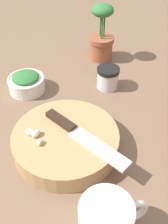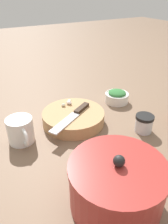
{
  "view_description": "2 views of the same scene",
  "coord_description": "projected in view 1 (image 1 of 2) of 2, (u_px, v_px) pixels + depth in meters",
  "views": [
    {
      "loc": [
        0.46,
        -0.17,
        0.47
      ],
      "look_at": [
        0.01,
        -0.04,
        0.05
      ],
      "focal_mm": 40.0,
      "sensor_mm": 36.0,
      "label": 1
    },
    {
      "loc": [
        0.41,
        0.58,
        0.49
      ],
      "look_at": [
        0.06,
        -0.03,
        0.08
      ],
      "focal_mm": 35.0,
      "sensor_mm": 36.0,
      "label": 2
    }
  ],
  "objects": [
    {
      "name": "chef_knife",
      "position": [
        79.0,
        134.0,
        0.57
      ],
      "size": [
        0.22,
        0.14,
        0.01
      ],
      "rotation": [
        0.0,
        0.0,
        5.24
      ],
      "color": "black",
      "rests_on": "cutting_board"
    },
    {
      "name": "herb_bowl",
      "position": [
        26.0,
        82.0,
        0.76
      ],
      "size": [
        0.11,
        0.11,
        0.06
      ],
      "color": "silver",
      "rests_on": "ground_plane"
    },
    {
      "name": "cutting_board",
      "position": [
        66.0,
        141.0,
        0.59
      ],
      "size": [
        0.25,
        0.25,
        0.05
      ],
      "color": "tan",
      "rests_on": "ground_plane"
    },
    {
      "name": "garlic_cloves",
      "position": [
        34.0,
        134.0,
        0.56
      ],
      "size": [
        0.06,
        0.04,
        0.02
      ],
      "color": "#F2EBCA",
      "rests_on": "cutting_board"
    },
    {
      "name": "ground_plane",
      "position": [
        95.0,
        120.0,
        0.68
      ],
      "size": [
        5.0,
        5.0,
        0.0
      ],
      "primitive_type": "plane",
      "color": "brown"
    },
    {
      "name": "potted_herb",
      "position": [
        101.0,
        38.0,
        0.88
      ],
      "size": [
        0.09,
        0.09,
        0.2
      ],
      "color": "#935138",
      "rests_on": "ground_plane"
    },
    {
      "name": "coffee_mug",
      "position": [
        107.0,
        221.0,
        0.42
      ],
      "size": [
        0.09,
        0.13,
        0.09
      ],
      "color": "silver",
      "rests_on": "ground_plane"
    },
    {
      "name": "spice_jar",
      "position": [
        108.0,
        78.0,
        0.77
      ],
      "size": [
        0.07,
        0.07,
        0.07
      ],
      "color": "silver",
      "rests_on": "ground_plane"
    }
  ]
}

